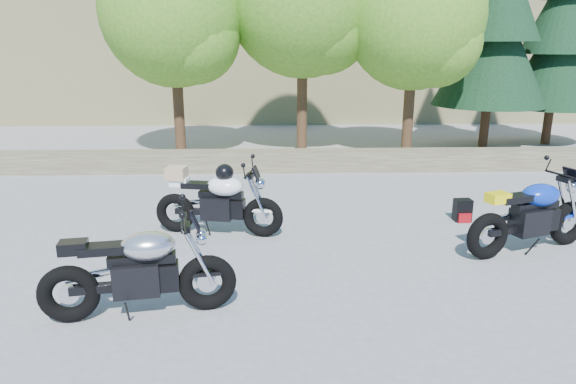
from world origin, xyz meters
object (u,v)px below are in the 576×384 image
object	(u,v)px
silver_bike	(140,272)
white_bike	(218,200)
backpack	(463,211)
blue_bike	(532,216)

from	to	relation	value
silver_bike	white_bike	world-z (taller)	white_bike
silver_bike	white_bike	distance (m)	2.64
silver_bike	backpack	world-z (taller)	silver_bike
blue_bike	backpack	world-z (taller)	blue_bike
silver_bike	white_bike	xyz separation A→B (m)	(0.60, 2.57, 0.04)
backpack	blue_bike	bearing A→B (deg)	-73.62
blue_bike	white_bike	bearing A→B (deg)	150.02
white_bike	backpack	bearing A→B (deg)	17.70
silver_bike	blue_bike	xyz separation A→B (m)	(5.22, 1.70, 0.02)
white_bike	blue_bike	distance (m)	4.70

